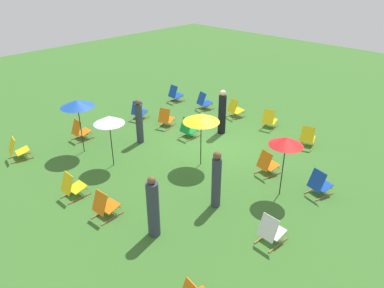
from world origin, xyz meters
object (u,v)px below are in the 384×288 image
Objects in this scene: deckchair_3 at (308,138)px; person_0 at (139,122)px; deckchair_0 at (271,231)px; deckchair_4 at (72,187)px; umbrella_0 at (109,120)px; person_3 at (216,180)px; umbrella_1 at (77,104)px; deckchair_15 at (269,120)px; person_1 at (153,208)px; deckchair_8 at (204,102)px; deckchair_12 at (166,119)px; umbrella_3 at (286,141)px; deckchair_13 at (319,184)px; person_2 at (222,113)px; deckchair_1 at (267,164)px; deckchair_7 at (235,109)px; deckchair_14 at (188,129)px; deckchair_5 at (175,94)px; deckchair_9 at (105,206)px; umbrella_2 at (201,118)px; deckchair_6 at (80,131)px; deckchair_10 at (17,150)px; deckchair_2 at (139,111)px.

person_0 is at bearing 22.58° from deckchair_3.
deckchair_0 is 1.00× the size of deckchair_4.
deckchair_3 is 1.04× the size of deckchair_4.
umbrella_0 reaches higher than person_3.
umbrella_1 is 2.37m from person_0.
umbrella_1 is at bearing -167.99° from person_3.
deckchair_0 is at bearing 112.47° from deckchair_15.
deckchair_8 is at bearing -62.86° from person_1.
deckchair_0 is 5.83m from deckchair_4.
deckchair_12 is 0.49× the size of person_3.
umbrella_3 reaches higher than deckchair_0.
person_1 is at bearing 68.71° from deckchair_3.
umbrella_0 reaches higher than deckchair_13.
person_2 reaches higher than person_0.
deckchair_0 is at bearing 91.47° from deckchair_3.
deckchair_12 is (5.17, -0.26, 0.00)m from deckchair_1.
umbrella_3 is (-4.66, 3.81, 1.42)m from deckchair_7.
umbrella_1 reaches higher than person_3.
deckchair_15 is at bearing -120.38° from deckchair_14.
umbrella_0 is (-2.93, 5.78, 1.33)m from deckchair_5.
deckchair_15 is 0.48× the size of person_1.
person_0 is 0.99× the size of person_3.
umbrella_2 reaches higher than deckchair_9.
deckchair_13 and deckchair_15 have the same top height.
deckchair_12 and deckchair_15 have the same top height.
deckchair_7 is 6.90m from umbrella_1.
deckchair_14 is at bearing -86.38° from deckchair_4.
deckchair_12 is 0.43× the size of umbrella_1.
deckchair_6 is (3.27, -2.23, 0.00)m from deckchair_4.
person_2 is at bearing -11.60° from deckchair_1.
person_1 is at bearing -161.75° from deckchair_10.
deckchair_2 and deckchair_3 have the same top height.
deckchair_3 is 4.54m from deckchair_14.
deckchair_6 is 0.98× the size of deckchair_8.
umbrella_2 is (-4.71, -1.82, 1.38)m from deckchair_6.
deckchair_7 is at bearing -67.46° from umbrella_2.
umbrella_1 is at bearing 21.36° from umbrella_3.
deckchair_5 is 0.99× the size of deckchair_10.
umbrella_2 is at bearing -109.62° from deckchair_4.
umbrella_1 is at bearing -110.32° from deckchair_10.
umbrella_0 reaches higher than deckchair_12.
deckchair_10 is (4.98, 0.26, 0.00)m from deckchair_9.
deckchair_9 is 0.47× the size of person_3.
person_0 is at bearing -106.72° from deckchair_10.
person_0 is at bearing 170.54° from person_3.
deckchair_13 is 0.49× the size of person_0.
deckchair_5 is at bearing -1.07° from deckchair_13.
umbrella_1 is (7.62, 0.62, 1.51)m from deckchair_0.
deckchair_2 is 0.45× the size of umbrella_3.
umbrella_1 is (2.02, 6.42, 1.51)m from deckchair_7.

